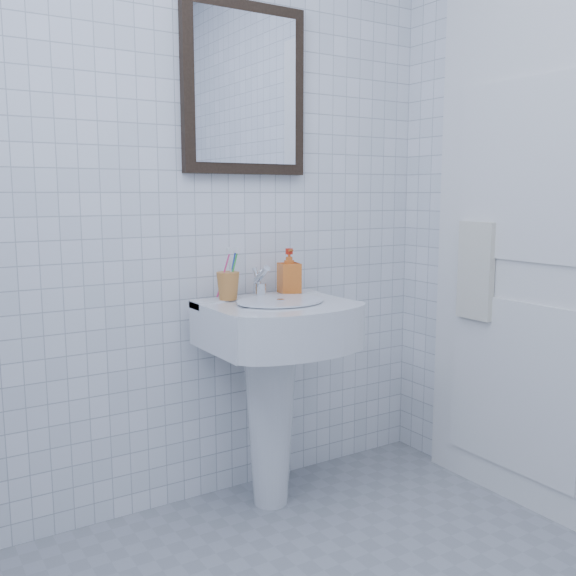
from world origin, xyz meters
TOP-DOWN VIEW (x-y plane):
  - wall_back at (0.00, 1.20)m, footprint 2.20×0.02m
  - washbasin at (0.27, 0.98)m, footprint 0.52×0.38m
  - faucet at (0.27, 1.08)m, footprint 0.05×0.11m
  - toothbrush_cup at (0.14, 1.08)m, footprint 0.10×0.10m
  - soap_dispenser at (0.41, 1.09)m, footprint 0.09×0.09m
  - wall_mirror at (0.27, 1.18)m, footprint 0.50×0.04m
  - bathroom_door at (1.08, 0.55)m, footprint 0.04×0.80m
  - towel_ring at (1.06, 0.73)m, footprint 0.01×0.18m
  - hand_towel at (1.04, 0.73)m, footprint 0.03×0.16m

SIDE VIEW (x-z plane):
  - washbasin at x=0.27m, z-range 0.14..0.93m
  - faucet at x=0.27m, z-range 0.77..0.90m
  - toothbrush_cup at x=0.14m, z-range 0.79..0.89m
  - hand_towel at x=1.04m, z-range 0.68..1.06m
  - soap_dispenser at x=0.41m, z-range 0.79..0.96m
  - bathroom_door at x=1.08m, z-range 0.00..2.00m
  - towel_ring at x=1.06m, z-range 0.96..1.14m
  - wall_back at x=0.00m, z-range 0.00..2.50m
  - wall_mirror at x=0.27m, z-range 1.24..1.86m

